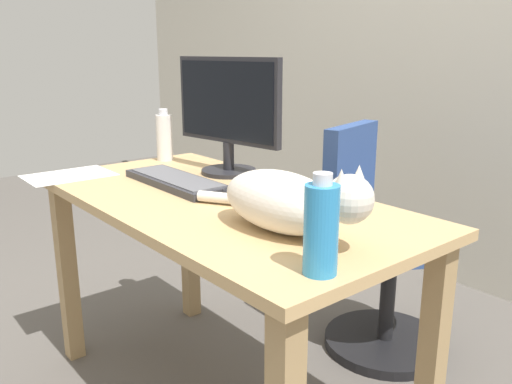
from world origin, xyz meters
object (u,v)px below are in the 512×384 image
computer_mouse (236,193)px  spray_bottle (164,137)px  monitor (228,111)px  cat (287,201)px  keyboard (176,181)px  water_bottle (321,228)px  office_chair (378,257)px

computer_mouse → spray_bottle: 0.67m
monitor → cat: size_ratio=0.78×
computer_mouse → spray_bottle: (-0.65, 0.13, 0.08)m
monitor → spray_bottle: 0.39m
keyboard → computer_mouse: 0.27m
water_bottle → computer_mouse: bearing=159.1°
keyboard → spray_bottle: bearing=154.7°
monitor → cat: (0.61, -0.28, -0.15)m
computer_mouse → office_chair: bearing=86.9°
cat → water_bottle: 0.26m
office_chair → computer_mouse: 0.77m
keyboard → cat: bearing=-3.9°
computer_mouse → spray_bottle: bearing=168.4°
spray_bottle → water_bottle: bearing=-15.9°
office_chair → water_bottle: bearing=-59.9°
computer_mouse → water_bottle: bearing=-20.9°
office_chair → keyboard: (-0.30, -0.72, 0.37)m
office_chair → cat: 0.92m
monitor → computer_mouse: size_ratio=4.35×
cat → computer_mouse: size_ratio=5.59×
office_chair → computer_mouse: bearing=-93.1°
monitor → water_bottle: 0.94m
office_chair → water_bottle: 1.12m
office_chair → monitor: 0.82m
office_chair → cat: size_ratio=1.45×
office_chair → cat: bearing=-69.6°
monitor → water_bottle: bearing=-25.4°
computer_mouse → keyboard: bearing=-169.4°
water_bottle → spray_bottle: size_ratio=1.00×
cat → computer_mouse: bearing=164.4°
office_chair → keyboard: office_chair is taller
keyboard → office_chair: bearing=67.4°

